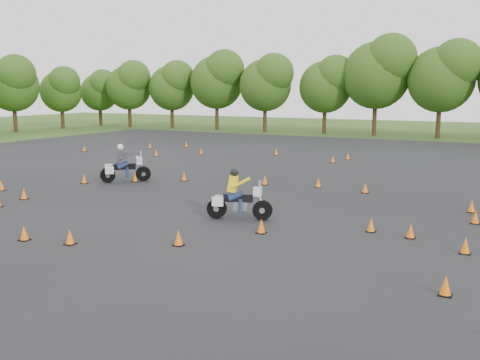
{
  "coord_description": "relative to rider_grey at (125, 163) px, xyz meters",
  "views": [
    {
      "loc": [
        9.25,
        -14.04,
        4.63
      ],
      "look_at": [
        0.0,
        4.0,
        1.2
      ],
      "focal_mm": 40.0,
      "sensor_mm": 36.0,
      "label": 1
    }
  ],
  "objects": [
    {
      "name": "rider_grey",
      "position": [
        0.0,
        0.0,
        0.0
      ],
      "size": [
        2.4,
        2.26,
        1.95
      ],
      "primitive_type": null,
      "rotation": [
        0.0,
        0.0,
        0.73
      ],
      "color": "#38393F",
      "rests_on": "ground"
    },
    {
      "name": "treeline",
      "position": [
        11.55,
        28.13,
        3.61
      ],
      "size": [
        86.65,
        32.62,
        10.85
      ],
      "color": "#2E4E16",
      "rests_on": "ground"
    },
    {
      "name": "rider_yellow",
      "position": [
        8.8,
        -4.48,
        -0.05
      ],
      "size": [
        2.5,
        1.41,
        1.85
      ],
      "primitive_type": null,
      "rotation": [
        0.0,
        0.0,
        0.3
      ],
      "color": "yellow",
      "rests_on": "ground"
    },
    {
      "name": "asphalt_pad",
      "position": [
        8.15,
        -1.16,
        -0.98
      ],
      "size": [
        62.0,
        62.0,
        0.0
      ],
      "primitive_type": "plane",
      "color": "black",
      "rests_on": "ground"
    },
    {
      "name": "ground",
      "position": [
        8.15,
        -7.16,
        -0.98
      ],
      "size": [
        140.0,
        140.0,
        0.0
      ],
      "primitive_type": "plane",
      "color": "#2D5119",
      "rests_on": "ground"
    },
    {
      "name": "traffic_cones",
      "position": [
        8.28,
        -1.68,
        -0.75
      ],
      "size": [
        36.27,
        33.5,
        0.45
      ],
      "color": "orange",
      "rests_on": "asphalt_pad"
    }
  ]
}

